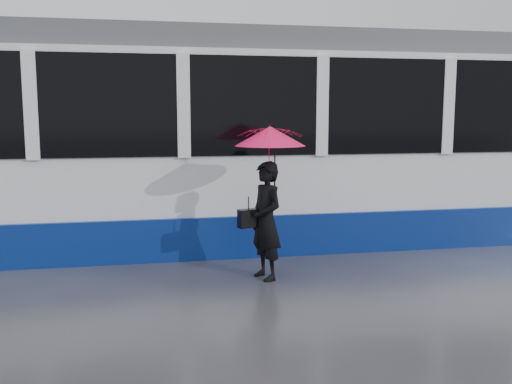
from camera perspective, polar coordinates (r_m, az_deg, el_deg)
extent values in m
plane|color=#2C2C31|center=(7.05, -9.04, -9.52)|extent=(90.00, 90.00, 0.00)
cube|color=#3F3D38|center=(8.77, -9.50, -6.02)|extent=(34.00, 0.07, 0.02)
cube|color=#3F3D38|center=(10.17, -9.76, -4.10)|extent=(34.00, 0.07, 0.02)
cube|color=white|center=(9.30, -17.01, 3.99)|extent=(24.00, 2.40, 2.95)
cube|color=navy|center=(9.45, -16.72, -3.38)|extent=(24.00, 2.56, 0.62)
cube|color=black|center=(9.28, -17.18, 8.15)|extent=(23.00, 2.48, 1.40)
cube|color=#505257|center=(9.34, -17.43, 14.14)|extent=(23.60, 2.20, 0.35)
imported|color=black|center=(7.21, 1.00, -2.89)|extent=(0.53, 0.64, 1.50)
imported|color=#FA1554|center=(7.11, 1.41, 3.72)|extent=(1.06, 1.07, 0.75)
cone|color=#FA1554|center=(7.10, 1.42, 5.61)|extent=(1.13, 1.13, 0.24)
cylinder|color=black|center=(7.09, 1.42, 6.75)|extent=(0.01, 0.01, 0.06)
cylinder|color=black|center=(7.17, 1.89, 1.49)|extent=(0.02, 0.02, 0.66)
cube|color=black|center=(7.18, -0.75, -2.65)|extent=(0.29, 0.20, 0.23)
cylinder|color=black|center=(7.14, -0.75, -1.02)|extent=(0.01, 0.01, 0.18)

